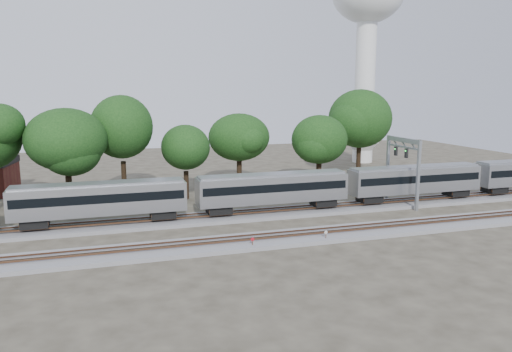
{
  "coord_description": "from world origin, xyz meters",
  "views": [
    {
      "loc": [
        -11.79,
        -48.6,
        14.78
      ],
      "look_at": [
        5.12,
        5.0,
        5.01
      ],
      "focal_mm": 35.0,
      "sensor_mm": 36.0,
      "label": 1
    }
  ],
  "objects": [
    {
      "name": "switch_stand_red",
      "position": [
        1.4,
        -5.7,
        0.72
      ],
      "size": [
        0.36,
        0.11,
        1.13
      ],
      "rotation": [
        0.0,
        0.0,
        0.22
      ],
      "color": "#512D19",
      "rests_on": "ground"
    },
    {
      "name": "tree_7",
      "position": [
        31.51,
        28.74,
        9.77
      ],
      "size": [
        9.95,
        9.95,
        14.02
      ],
      "color": "black",
      "rests_on": "ground"
    },
    {
      "name": "switch_stand_white",
      "position": [
        8.96,
        -5.66,
        0.72
      ],
      "size": [
        0.36,
        0.12,
        1.13
      ],
      "rotation": [
        0.0,
        0.0,
        0.24
      ],
      "color": "#512D19",
      "rests_on": "ground"
    },
    {
      "name": "tree_4",
      "position": [
        -0.76,
        17.99,
        7.08
      ],
      "size": [
        7.22,
        7.22,
        10.18
      ],
      "color": "black",
      "rests_on": "ground"
    },
    {
      "name": "tree_3",
      "position": [
        -8.89,
        19.45,
        9.9
      ],
      "size": [
        10.08,
        10.08,
        14.21
      ],
      "color": "black",
      "rests_on": "ground"
    },
    {
      "name": "track_far",
      "position": [
        0.0,
        6.0,
        0.21
      ],
      "size": [
        160.0,
        5.0,
        0.73
      ],
      "color": "slate",
      "rests_on": "ground"
    },
    {
      "name": "water_tower",
      "position": [
        39.91,
        42.25,
        29.35
      ],
      "size": [
        14.31,
        14.31,
        39.61
      ],
      "color": "silver",
      "rests_on": "ground"
    },
    {
      "name": "ground",
      "position": [
        0.0,
        0.0,
        0.0
      ],
      "size": [
        160.0,
        160.0,
        0.0
      ],
      "primitive_type": "plane",
      "color": "#383328",
      "rests_on": "ground"
    },
    {
      "name": "train",
      "position": [
        17.44,
        6.0,
        3.31
      ],
      "size": [
        113.72,
        3.25,
        4.79
      ],
      "color": "#A9ACB0",
      "rests_on": "ground"
    },
    {
      "name": "switch_lever",
      "position": [
        6.2,
        -5.5,
        0.15
      ],
      "size": [
        0.52,
        0.33,
        0.3
      ],
      "primitive_type": "cube",
      "rotation": [
        0.0,
        0.0,
        -0.07
      ],
      "color": "#512D19",
      "rests_on": "ground"
    },
    {
      "name": "tree_6",
      "position": [
        20.35,
        20.98,
        7.23
      ],
      "size": [
        7.37,
        7.37,
        10.39
      ],
      "color": "black",
      "rests_on": "ground"
    },
    {
      "name": "signal_gantry",
      "position": [
        25.11,
        6.0,
        6.37
      ],
      "size": [
        0.61,
        7.19,
        8.74
      ],
      "color": "gray",
      "rests_on": "ground"
    },
    {
      "name": "track_near",
      "position": [
        0.0,
        -4.0,
        0.21
      ],
      "size": [
        160.0,
        5.0,
        0.73
      ],
      "color": "slate",
      "rests_on": "ground"
    },
    {
      "name": "tree_5",
      "position": [
        8.07,
        22.73,
        7.76
      ],
      "size": [
        7.91,
        7.91,
        11.15
      ],
      "color": "black",
      "rests_on": "ground"
    },
    {
      "name": "tree_2",
      "position": [
        -15.63,
        15.6,
        8.78
      ],
      "size": [
        8.94,
        8.94,
        12.61
      ],
      "color": "black",
      "rests_on": "ground"
    }
  ]
}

